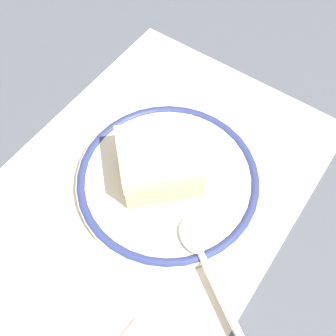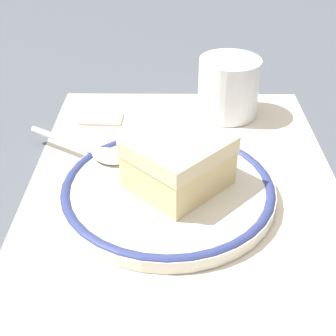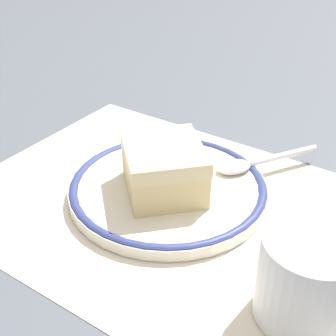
{
  "view_description": "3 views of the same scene",
  "coord_description": "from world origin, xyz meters",
  "px_view_note": "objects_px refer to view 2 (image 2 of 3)",
  "views": [
    {
      "loc": [
        -0.16,
        -0.14,
        0.4
      ],
      "look_at": [
        0.02,
        -0.02,
        0.03
      ],
      "focal_mm": 42.72,
      "sensor_mm": 36.0,
      "label": 1
    },
    {
      "loc": [
        0.38,
        -0.01,
        0.28
      ],
      "look_at": [
        0.02,
        -0.02,
        0.03
      ],
      "focal_mm": 50.62,
      "sensor_mm": 36.0,
      "label": 2
    },
    {
      "loc": [
        -0.21,
        0.32,
        0.29
      ],
      "look_at": [
        0.02,
        -0.02,
        0.03
      ],
      "focal_mm": 51.2,
      "sensor_mm": 36.0,
      "label": 3
    }
  ],
  "objects_px": {
    "plate": "(168,189)",
    "cup": "(228,91)",
    "cake_slice": "(179,162)",
    "sugar_packet": "(102,117)",
    "spoon": "(93,150)"
  },
  "relations": [
    {
      "from": "cup",
      "to": "sugar_packet",
      "type": "xyz_separation_m",
      "value": [
        0.02,
        -0.15,
        -0.03
      ]
    },
    {
      "from": "spoon",
      "to": "cake_slice",
      "type": "bearing_deg",
      "value": 59.19
    },
    {
      "from": "cup",
      "to": "sugar_packet",
      "type": "distance_m",
      "value": 0.16
    },
    {
      "from": "cake_slice",
      "to": "spoon",
      "type": "relative_size",
      "value": 0.96
    },
    {
      "from": "cup",
      "to": "sugar_packet",
      "type": "height_order",
      "value": "cup"
    },
    {
      "from": "sugar_packet",
      "to": "plate",
      "type": "bearing_deg",
      "value": 28.53
    },
    {
      "from": "cup",
      "to": "spoon",
      "type": "bearing_deg",
      "value": -52.21
    },
    {
      "from": "spoon",
      "to": "cup",
      "type": "distance_m",
      "value": 0.19
    },
    {
      "from": "plate",
      "to": "cake_slice",
      "type": "bearing_deg",
      "value": 100.08
    },
    {
      "from": "plate",
      "to": "sugar_packet",
      "type": "distance_m",
      "value": 0.17
    },
    {
      "from": "plate",
      "to": "sugar_packet",
      "type": "bearing_deg",
      "value": -151.47
    },
    {
      "from": "cake_slice",
      "to": "sugar_packet",
      "type": "bearing_deg",
      "value": -148.43
    },
    {
      "from": "sugar_packet",
      "to": "cake_slice",
      "type": "bearing_deg",
      "value": 31.57
    },
    {
      "from": "plate",
      "to": "cup",
      "type": "distance_m",
      "value": 0.19
    },
    {
      "from": "plate",
      "to": "cup",
      "type": "relative_size",
      "value": 2.75
    }
  ]
}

